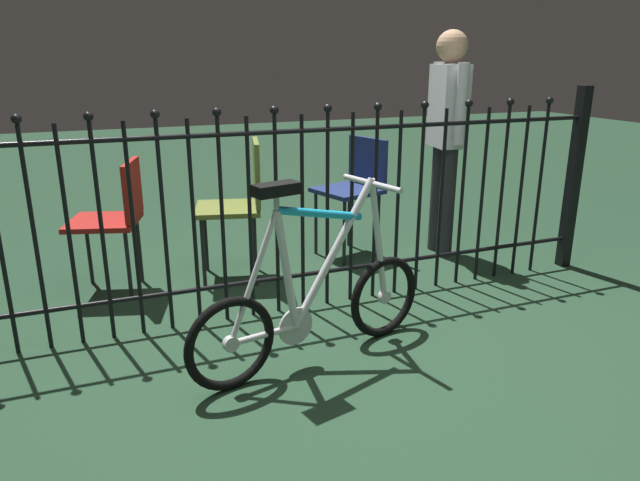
{
  "coord_description": "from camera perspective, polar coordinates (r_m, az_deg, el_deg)",
  "views": [
    {
      "loc": [
        -1.04,
        -2.23,
        1.38
      ],
      "look_at": [
        -0.08,
        0.2,
        0.55
      ],
      "focal_mm": 32.83,
      "sensor_mm": 36.0,
      "label": 1
    }
  ],
  "objects": [
    {
      "name": "bicycle",
      "position": [
        2.71,
        -0.62,
        -5.86
      ],
      "size": [
        1.26,
        0.46,
        0.88
      ],
      "color": "black",
      "rests_on": "ground"
    },
    {
      "name": "chair_navy",
      "position": [
        4.16,
        3.46,
        5.64
      ],
      "size": [
        0.49,
        0.49,
        0.83
      ],
      "color": "black",
      "rests_on": "ground"
    },
    {
      "name": "iron_fence",
      "position": [
        3.17,
        -2.95,
        3.32
      ],
      "size": [
        3.9,
        0.07,
        1.2
      ],
      "color": "black",
      "rests_on": "ground"
    },
    {
      "name": "chair_red",
      "position": [
        3.65,
        -19.3,
        2.54
      ],
      "size": [
        0.48,
        0.48,
        0.8
      ],
      "color": "black",
      "rests_on": "ground"
    },
    {
      "name": "ground_plane",
      "position": [
        2.83,
        3.0,
        -11.7
      ],
      "size": [
        20.0,
        20.0,
        0.0
      ],
      "primitive_type": "plane",
      "color": "#223F29"
    },
    {
      "name": "person_visitor",
      "position": [
        4.2,
        12.28,
        10.82
      ],
      "size": [
        0.23,
        0.47,
        1.55
      ],
      "color": "#2D2D33",
      "rests_on": "ground"
    },
    {
      "name": "chair_olive",
      "position": [
        3.7,
        -7.76,
        4.26
      ],
      "size": [
        0.48,
        0.48,
        0.89
      ],
      "color": "black",
      "rests_on": "ground"
    }
  ]
}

